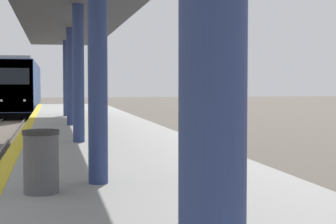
{
  "coord_description": "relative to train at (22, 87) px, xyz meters",
  "views": [
    {
      "loc": [
        2.46,
        -1.22,
        2.43
      ],
      "look_at": [
        6.45,
        17.97,
        1.45
      ],
      "focal_mm": 60.0,
      "sensor_mm": 36.0,
      "label": 1
    }
  ],
  "objects": [
    {
      "name": "station_canopy",
      "position": [
        3.12,
        -35.41,
        2.18
      ],
      "size": [
        3.28,
        29.64,
        3.62
      ],
      "color": "navy",
      "rests_on": "platform_right"
    },
    {
      "name": "trash_bin",
      "position": [
        2.32,
        -41.93,
        -0.79
      ],
      "size": [
        0.49,
        0.49,
        0.84
      ],
      "color": "#4C4C51",
      "rests_on": "platform_right"
    },
    {
      "name": "train",
      "position": [
        0.0,
        0.0,
        0.0
      ],
      "size": [
        2.62,
        23.77,
        4.32
      ],
      "color": "black",
      "rests_on": "ground"
    }
  ]
}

